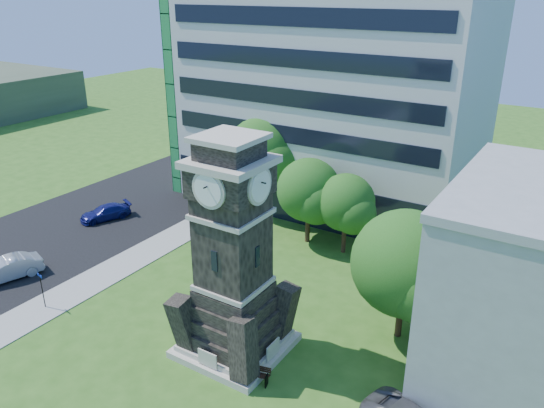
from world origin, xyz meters
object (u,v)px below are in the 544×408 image
Objects in this scene: clock_tower at (233,265)px; street_sign at (42,286)px; car_street_north at (105,212)px; park_bench at (254,372)px; car_street_mid at (7,269)px.

clock_tower reaches higher than street_sign.
clock_tower reaches higher than car_street_north.
clock_tower is 5.58m from park_bench.
car_street_north is at bearing 134.69° from street_sign.
clock_tower is 2.66× the size of car_street_mid.
street_sign is at bearing 172.02° from park_bench.
clock_tower is at bearing 25.82° from street_sign.
car_street_mid is 5.34m from street_sign.
car_street_north is (-2.23, 10.60, -0.14)m from car_street_mid.
car_street_north is (-19.93, 8.31, -4.66)m from clock_tower.
car_street_mid is at bearing 168.00° from park_bench.
clock_tower is at bearing 131.90° from park_bench.
car_street_mid is 1.88× the size of street_sign.
park_bench is at bearing -0.46° from car_street_north.
park_bench is at bearing 17.79° from street_sign.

